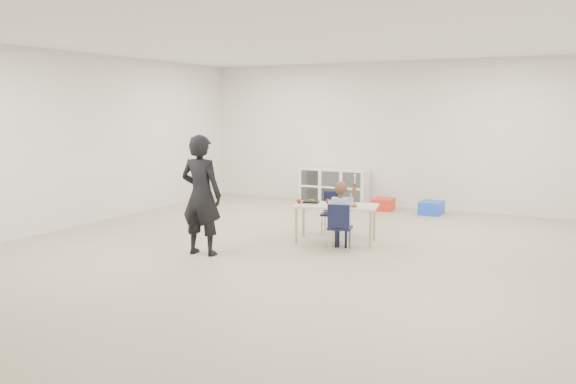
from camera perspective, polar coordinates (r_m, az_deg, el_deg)
The scene contains 16 objects.
room at distance 7.80m, azimuth 0.25°, elevation 4.14°, with size 9.00×9.02×2.80m.
table at distance 8.76m, azimuth 4.48°, elevation -2.92°, with size 1.27×0.83×0.54m.
chair_near at distance 8.22m, azimuth 4.90°, elevation -3.27°, with size 0.31×0.29×0.65m, color black, non-canonical shape.
chair_far at distance 9.27m, azimuth 4.12°, elevation -2.00°, with size 0.31×0.29×0.65m, color black, non-canonical shape.
child at distance 8.19m, azimuth 4.91°, elevation -1.99°, with size 0.43×0.43×1.02m, color #BCD4FF, non-canonical shape.
lunch_tray_near at distance 8.72m, azimuth 5.11°, elevation -1.11°, with size 0.22×0.16×0.03m, color black.
lunch_tray_far at distance 8.87m, azimuth 2.16°, elevation -0.92°, with size 0.22×0.16×0.03m, color black.
milk_carton at distance 8.60m, azimuth 4.34°, elevation -0.98°, with size 0.07×0.07×0.10m, color white.
bread_roll at distance 8.55m, azimuth 6.14°, elevation -1.17°, with size 0.09×0.09×0.07m, color tan.
apple_near at distance 8.79m, azimuth 3.78°, elevation -0.87°, with size 0.07×0.07×0.07m, color #A0180E.
apple_far at distance 8.77m, azimuth 1.05°, elevation -0.88°, with size 0.07×0.07×0.07m, color #A0180E.
cubby_shelf at distance 12.27m, azimuth 4.32°, elevation 0.53°, with size 1.40×0.40×0.70m, color white.
adult at distance 7.98m, azimuth -8.13°, elevation -0.29°, with size 0.57×0.38×1.57m, color black.
bin_red at distance 11.63m, azimuth 8.94°, elevation -1.14°, with size 0.35×0.45×0.22m, color red.
bin_yellow at distance 11.39m, azimuth 13.25°, elevation -1.50°, with size 0.31×0.40×0.20m, color yellow.
bin_blue at distance 11.33m, azimuth 13.27°, elevation -1.45°, with size 0.37×0.48×0.24m, color blue.
Camera 1 is at (3.53, -6.94, 1.90)m, focal length 38.00 mm.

